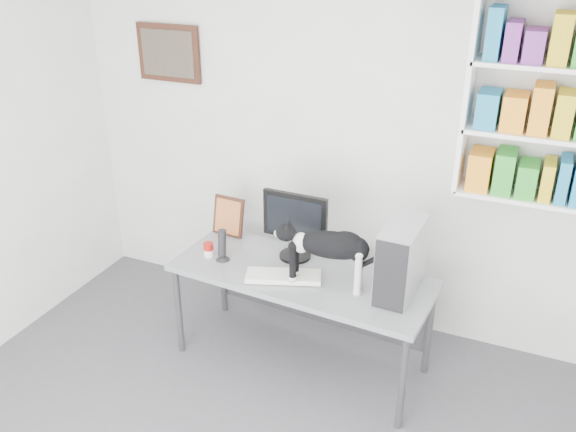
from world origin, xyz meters
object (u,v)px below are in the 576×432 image
at_px(speaker, 222,245).
at_px(pc_tower, 401,259).
at_px(keyboard, 284,276).
at_px(monitor, 295,225).
at_px(leaning_print, 229,216).
at_px(desk, 301,318).
at_px(cat, 329,259).
at_px(soup_can, 209,250).
at_px(bookshelf, 559,102).

bearing_deg(speaker, pc_tower, -4.32).
height_order(keyboard, pc_tower, pc_tower).
bearing_deg(monitor, speaker, -150.98).
bearing_deg(leaning_print, keyboard, -29.70).
xyz_separation_m(desk, monitor, (-0.12, 0.18, 0.60)).
bearing_deg(speaker, monitor, 19.33).
height_order(desk, leaning_print, leaning_print).
xyz_separation_m(monitor, pc_tower, (0.75, -0.14, -0.01)).
bearing_deg(desk, speaker, -171.23).
bearing_deg(cat, soup_can, 168.09).
xyz_separation_m(monitor, speaker, (-0.43, -0.23, -0.13)).
bearing_deg(speaker, desk, -3.70).
xyz_separation_m(monitor, cat, (0.34, -0.27, -0.04)).
height_order(keyboard, leaning_print, leaning_print).
relative_size(bookshelf, desk, 0.73).
xyz_separation_m(bookshelf, desk, (-1.34, -0.58, -1.49)).
xyz_separation_m(leaning_print, cat, (0.91, -0.39, 0.05)).
height_order(desk, pc_tower, pc_tower).
relative_size(soup_can, cat, 0.15).
bearing_deg(pc_tower, leaning_print, 170.78).
bearing_deg(bookshelf, monitor, -164.89).
bearing_deg(monitor, keyboard, -80.92).
height_order(speaker, soup_can, speaker).
bearing_deg(cat, desk, 149.18).
bearing_deg(monitor, soup_can, -156.54).
bearing_deg(speaker, bookshelf, 9.68).
bearing_deg(cat, bookshelf, 21.85).
bearing_deg(cat, speaker, 168.07).
distance_m(monitor, pc_tower, 0.77).
relative_size(desk, soup_can, 17.14).
relative_size(bookshelf, leaning_print, 4.16).
distance_m(bookshelf, soup_can, 2.36).
relative_size(keyboard, speaker, 2.07).
xyz_separation_m(desk, soup_can, (-0.66, -0.04, 0.41)).
relative_size(desk, cat, 2.59).
bearing_deg(keyboard, monitor, 78.17).
xyz_separation_m(desk, keyboard, (-0.08, -0.10, 0.37)).
bearing_deg(monitor, desk, -55.82).
bearing_deg(desk, keyboard, -123.21).
bearing_deg(cat, keyboard, 174.15).
xyz_separation_m(bookshelf, pc_tower, (-0.71, -0.54, -0.91)).
bearing_deg(bookshelf, soup_can, -162.87).
relative_size(leaning_print, soup_can, 2.99).
relative_size(monitor, speaker, 2.08).
relative_size(keyboard, leaning_print, 1.60).
height_order(desk, monitor, monitor).
relative_size(keyboard, soup_can, 4.80).
height_order(monitor, cat, monitor).
bearing_deg(desk, soup_can, -172.53).
bearing_deg(soup_can, cat, -3.06).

